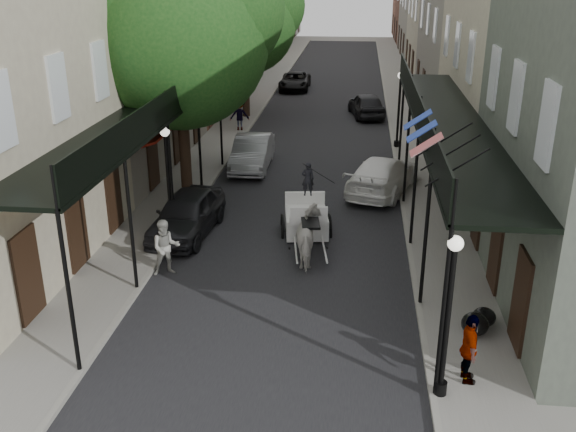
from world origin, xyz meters
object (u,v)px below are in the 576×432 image
(lamppost_right_near, at_px, (448,316))
(pedestrian_sidewalk_left, at_px, (240,115))
(horse, at_px, (311,237))
(car_left_near, at_px, (187,214))
(lamppost_right_far, at_px, (399,109))
(car_left_mid, at_px, (252,153))
(car_right_far, at_px, (367,105))
(tree_far, at_px, (251,17))
(pedestrian_sidewalk_right, at_px, (469,349))
(lamppost_left, at_px, (168,179))
(car_left_far, at_px, (295,81))
(car_right_near, at_px, (383,175))
(pedestrian_walking, at_px, (166,248))
(carriage, at_px, (306,201))
(tree_near, at_px, (189,29))

(lamppost_right_near, relative_size, pedestrian_sidewalk_left, 2.23)
(horse, relative_size, car_left_near, 0.45)
(lamppost_right_far, distance_m, car_left_mid, 7.91)
(lamppost_right_near, height_order, car_right_far, lamppost_right_near)
(tree_far, xyz_separation_m, car_left_near, (0.65, -17.95, -5.09))
(lamppost_right_near, relative_size, car_left_near, 0.85)
(pedestrian_sidewalk_left, relative_size, car_left_mid, 0.37)
(pedestrian_sidewalk_right, height_order, car_left_mid, pedestrian_sidewalk_right)
(lamppost_left, xyz_separation_m, car_left_far, (1.50, 27.45, -1.42))
(lamppost_right_near, xyz_separation_m, horse, (-3.31, 6.49, -1.22))
(car_left_mid, distance_m, car_left_far, 19.45)
(car_right_near, bearing_deg, car_left_mid, -6.78)
(horse, distance_m, pedestrian_sidewalk_left, 16.87)
(pedestrian_sidewalk_right, distance_m, car_left_mid, 17.12)
(tree_far, xyz_separation_m, car_right_near, (7.44, -12.83, -5.11))
(pedestrian_walking, height_order, pedestrian_sidewalk_left, pedestrian_sidewalk_left)
(horse, height_order, pedestrian_walking, pedestrian_walking)
(pedestrian_walking, relative_size, pedestrian_sidewalk_right, 1.05)
(car_right_near, xyz_separation_m, car_right_far, (-0.60, 13.75, 0.01))
(lamppost_left, xyz_separation_m, carriage, (4.52, 1.05, -0.97))
(tree_near, bearing_deg, pedestrian_walking, -83.79)
(carriage, distance_m, car_right_near, 5.13)
(pedestrian_walking, xyz_separation_m, car_left_far, (0.83, 30.30, -0.24))
(pedestrian_sidewalk_left, distance_m, car_left_mid, 6.78)
(car_left_mid, relative_size, car_right_far, 1.04)
(car_left_near, xyz_separation_m, car_right_far, (6.20, 18.87, -0.01))
(tree_far, bearing_deg, carriage, -74.76)
(car_left_far, bearing_deg, car_left_mid, -90.21)
(tree_far, distance_m, pedestrian_sidewalk_right, 27.61)
(lamppost_right_near, relative_size, carriage, 1.34)
(lamppost_left, distance_m, pedestrian_sidewalk_left, 14.59)
(carriage, xyz_separation_m, car_left_near, (-4.02, -0.82, -0.33))
(tree_far, relative_size, pedestrian_sidewalk_right, 5.21)
(pedestrian_sidewalk_left, bearing_deg, tree_far, -103.89)
(horse, bearing_deg, car_left_near, -29.86)
(lamppost_right_far, bearing_deg, car_left_near, -123.18)
(lamppost_right_far, xyz_separation_m, car_left_mid, (-6.70, -4.00, -1.31))
(car_left_near, xyz_separation_m, car_left_mid, (1.00, 7.77, -0.01))
(tree_near, xyz_separation_m, horse, (4.99, -5.69, -5.66))
(car_right_near, bearing_deg, car_left_near, 54.81)
(tree_far, relative_size, pedestrian_sidewalk_left, 5.17)
(tree_near, distance_m, pedestrian_sidewalk_left, 11.75)
(pedestrian_sidewalk_left, bearing_deg, lamppost_right_near, 98.66)
(lamppost_left, bearing_deg, car_left_mid, 79.38)
(lamppost_right_far, relative_size, car_right_near, 0.74)
(tree_far, xyz_separation_m, lamppost_right_near, (8.35, -26.18, -3.79))
(pedestrian_walking, distance_m, car_left_far, 30.31)
(pedestrian_sidewalk_right, height_order, car_left_near, pedestrian_sidewalk_right)
(lamppost_right_near, distance_m, pedestrian_sidewalk_right, 1.37)
(lamppost_right_near, relative_size, car_right_far, 0.86)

